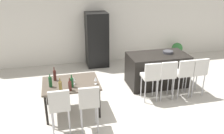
{
  "coord_description": "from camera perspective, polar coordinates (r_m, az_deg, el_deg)",
  "views": [
    {
      "loc": [
        -2.27,
        -5.17,
        3.1
      ],
      "look_at": [
        -0.96,
        0.25,
        0.85
      ],
      "focal_mm": 38.4,
      "sensor_mm": 36.0,
      "label": 1
    }
  ],
  "objects": [
    {
      "name": "ground_plane",
      "position": [
        6.45,
        8.88,
        -7.08
      ],
      "size": [
        10.0,
        10.0,
        0.0
      ],
      "primitive_type": "plane",
      "color": "#ADA89E"
    },
    {
      "name": "back_wall",
      "position": [
        8.7,
        1.77,
        11.02
      ],
      "size": [
        10.0,
        0.12,
        2.9
      ],
      "primitive_type": "cube",
      "color": "beige",
      "rests_on": "ground_plane"
    },
    {
      "name": "kitchen_island",
      "position": [
        7.0,
        10.65,
        -0.61
      ],
      "size": [
        1.67,
        0.92,
        0.92
      ],
      "primitive_type": "cube",
      "color": "black",
      "rests_on": "ground_plane"
    },
    {
      "name": "bar_chair_left",
      "position": [
        5.99,
        9.23,
        -2.0
      ],
      "size": [
        0.42,
        0.42,
        1.05
      ],
      "color": "beige",
      "rests_on": "ground_plane"
    },
    {
      "name": "bar_chair_middle",
      "position": [
        6.16,
        12.96,
        -1.59
      ],
      "size": [
        0.42,
        0.42,
        1.05
      ],
      "color": "beige",
      "rests_on": "ground_plane"
    },
    {
      "name": "bar_chair_right",
      "position": [
        6.37,
        16.7,
        -1.17
      ],
      "size": [
        0.4,
        0.4,
        1.05
      ],
      "color": "beige",
      "rests_on": "ground_plane"
    },
    {
      "name": "bar_chair_far",
      "position": [
        6.58,
        19.77,
        -0.82
      ],
      "size": [
        0.41,
        0.41,
        1.05
      ],
      "color": "beige",
      "rests_on": "ground_plane"
    },
    {
      "name": "dining_table",
      "position": [
        5.55,
        -9.75,
        -4.32
      ],
      "size": [
        1.27,
        0.97,
        0.74
      ],
      "color": "#4C4238",
      "rests_on": "ground_plane"
    },
    {
      "name": "dining_chair_near",
      "position": [
        4.79,
        -12.38,
        -8.76
      ],
      "size": [
        0.4,
        0.4,
        1.05
      ],
      "color": "beige",
      "rests_on": "ground_plane"
    },
    {
      "name": "dining_chair_far",
      "position": [
        4.81,
        -5.57,
        -8.1
      ],
      "size": [
        0.42,
        0.42,
        1.05
      ],
      "color": "beige",
      "rests_on": "ground_plane"
    },
    {
      "name": "wine_bottle_near",
      "position": [
        5.66,
        -13.49,
        -1.92
      ],
      "size": [
        0.07,
        0.07,
        0.32
      ],
      "color": "#471E19",
      "rests_on": "dining_table"
    },
    {
      "name": "wine_bottle_right",
      "position": [
        5.28,
        -9.54,
        -3.63
      ],
      "size": [
        0.07,
        0.07,
        0.28
      ],
      "color": "#194723",
      "rests_on": "dining_table"
    },
    {
      "name": "wine_bottle_left",
      "position": [
        5.11,
        -12.19,
        -4.57
      ],
      "size": [
        0.07,
        0.07,
        0.31
      ],
      "color": "brown",
      "rests_on": "dining_table"
    },
    {
      "name": "wine_bottle_far",
      "position": [
        5.38,
        -14.47,
        -3.44
      ],
      "size": [
        0.08,
        0.08,
        0.29
      ],
      "color": "#194723",
      "rests_on": "dining_table"
    },
    {
      "name": "wine_bottle_end",
      "position": [
        5.14,
        -9.98,
        -4.42
      ],
      "size": [
        0.07,
        0.07,
        0.28
      ],
      "color": "#471E19",
      "rests_on": "dining_table"
    },
    {
      "name": "wine_glass_middle",
      "position": [
        5.39,
        -9.13,
        -2.85
      ],
      "size": [
        0.07,
        0.07,
        0.17
      ],
      "color": "silver",
      "rests_on": "dining_table"
    },
    {
      "name": "wine_glass_corner",
      "position": [
        5.34,
        -3.93,
        -2.86
      ],
      "size": [
        0.07,
        0.07,
        0.17
      ],
      "color": "silver",
      "rests_on": "dining_table"
    },
    {
      "name": "refrigerator",
      "position": [
        8.21,
        -3.65,
        6.51
      ],
      "size": [
        0.72,
        0.68,
        1.84
      ],
      "primitive_type": "cube",
      "color": "black",
      "rests_on": "ground_plane"
    },
    {
      "name": "fruit_bowl",
      "position": [
        6.98,
        13.18,
        3.48
      ],
      "size": [
        0.28,
        0.28,
        0.07
      ],
      "primitive_type": "cylinder",
      "color": "#333338",
      "rests_on": "kitchen_island"
    },
    {
      "name": "potted_plant",
      "position": [
        9.36,
        15.22,
        4.09
      ],
      "size": [
        0.4,
        0.4,
        0.6
      ],
      "color": "#996B4C",
      "rests_on": "ground_plane"
    }
  ]
}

